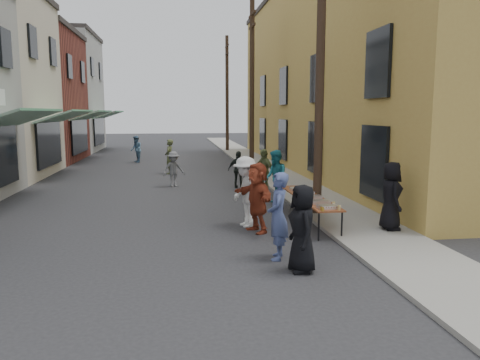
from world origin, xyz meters
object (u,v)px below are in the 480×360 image
object	(u,v)px
utility_pole_far	(227,94)
guest_front_a	(302,228)
utility_pole_near	(320,63)
utility_pole_mid	(252,86)
catering_tray_sausage	(328,207)
serving_table	(309,198)
guest_front_c	(275,178)
server	(391,196)

from	to	relation	value
utility_pole_far	guest_front_a	xyz separation A→B (m)	(-1.78, -28.75, -3.64)
utility_pole_near	utility_pole_mid	distance (m)	12.00
utility_pole_near	catering_tray_sausage	bearing A→B (deg)	-101.47
serving_table	utility_pole_mid	bearing A→B (deg)	87.77
serving_table	guest_front_c	size ratio (longest dim) A/B	2.15
utility_pole_near	guest_front_c	distance (m)	4.08
utility_pole_mid	utility_pole_far	world-z (taller)	same
serving_table	guest_front_c	bearing A→B (deg)	98.84
guest_front_c	server	size ratio (longest dim) A/B	1.06
guest_front_c	server	distance (m)	4.52
utility_pole_far	catering_tray_sausage	distance (m)	26.73
utility_pole_near	utility_pole_mid	world-z (taller)	same
utility_pole_near	guest_front_c	xyz separation A→B (m)	(-0.90, 1.76, -3.57)
utility_pole_near	utility_pole_mid	bearing A→B (deg)	90.00
catering_tray_sausage	utility_pole_far	bearing A→B (deg)	88.92
utility_pole_near	serving_table	bearing A→B (deg)	-121.52
utility_pole_far	guest_front_a	bearing A→B (deg)	-93.54
guest_front_a	guest_front_c	world-z (taller)	guest_front_c
server	utility_pole_mid	bearing A→B (deg)	12.20
utility_pole_far	guest_front_c	xyz separation A→B (m)	(-0.90, -22.24, -3.57)
guest_front_a	guest_front_c	xyz separation A→B (m)	(0.88, 6.51, 0.07)
utility_pole_mid	catering_tray_sausage	distance (m)	14.94
utility_pole_far	catering_tray_sausage	bearing A→B (deg)	-91.08
serving_table	utility_pole_far	bearing A→B (deg)	88.85
server	guest_front_a	bearing A→B (deg)	137.05
server	utility_pole_far	bearing A→B (deg)	9.91
server	catering_tray_sausage	bearing A→B (deg)	104.99
utility_pole_mid	guest_front_a	world-z (taller)	utility_pole_mid
utility_pole_far	serving_table	bearing A→B (deg)	-91.15
utility_pole_near	utility_pole_far	xyz separation A→B (m)	(0.00, 24.00, 0.00)
utility_pole_far	guest_front_a	size ratio (longest dim) A/B	5.24
utility_pole_mid	serving_table	bearing A→B (deg)	-92.23
guest_front_a	guest_front_c	size ratio (longest dim) A/B	0.92
utility_pole_near	guest_front_a	world-z (taller)	utility_pole_near
utility_pole_near	utility_pole_mid	size ratio (longest dim) A/B	1.00
utility_pole_far	server	bearing A→B (deg)	-87.28
utility_pole_far	server	world-z (taller)	utility_pole_far
serving_table	guest_front_a	size ratio (longest dim) A/B	2.33
utility_pole_far	utility_pole_near	bearing A→B (deg)	-90.00
serving_table	server	bearing A→B (deg)	-38.90
guest_front_a	utility_pole_far	bearing A→B (deg)	174.16
utility_pole_near	guest_front_a	bearing A→B (deg)	-110.52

